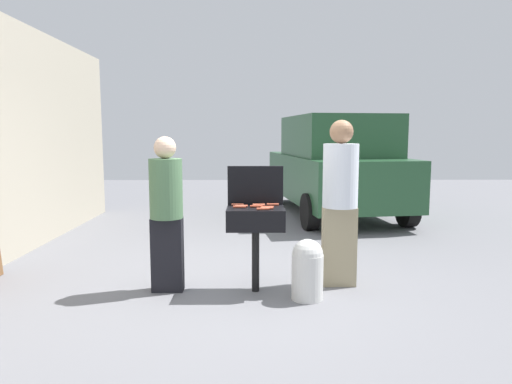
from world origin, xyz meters
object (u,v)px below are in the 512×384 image
at_px(propane_tank, 307,268).
at_px(parked_minivan, 334,165).
at_px(hot_dog_0, 256,206).
at_px(hot_dog_9, 273,205).
at_px(hot_dog_3, 241,206).
at_px(hot_dog_4, 239,207).
at_px(hot_dog_7, 259,205).
at_px(hot_dog_8, 267,208).
at_px(hot_dog_1, 263,209).
at_px(hot_dog_2, 238,205).
at_px(person_left, 166,208).
at_px(bbq_grill, 256,221).
at_px(hot_dog_6, 267,207).
at_px(person_right, 340,197).
at_px(hot_dog_5, 259,205).

xyz_separation_m(propane_tank, parked_minivan, (1.14, 5.03, 0.70)).
distance_m(hot_dog_0, hot_dog_9, 0.22).
xyz_separation_m(hot_dog_3, hot_dog_4, (-0.02, -0.04, 0.00)).
xyz_separation_m(hot_dog_0, hot_dog_4, (-0.18, -0.03, 0.00)).
height_order(hot_dog_3, hot_dog_7, same).
distance_m(hot_dog_8, hot_dog_9, 0.25).
xyz_separation_m(hot_dog_1, propane_tank, (0.44, -0.09, -0.59)).
relative_size(hot_dog_2, person_left, 0.08).
height_order(hot_dog_7, hot_dog_8, same).
bearing_deg(hot_dog_1, bbq_grill, 115.65).
xyz_separation_m(bbq_grill, parked_minivan, (1.66, 4.78, 0.27)).
xyz_separation_m(hot_dog_6, propane_tank, (0.40, -0.20, -0.59)).
xyz_separation_m(hot_dog_7, hot_dog_8, (0.08, -0.24, 0.00)).
bearing_deg(hot_dog_3, hot_dog_8, -26.54).
distance_m(bbq_grill, person_right, 0.97).
relative_size(hot_dog_8, person_left, 0.08).
bearing_deg(parked_minivan, person_left, 53.43).
bearing_deg(propane_tank, person_right, 48.81).
bearing_deg(person_left, hot_dog_4, 6.52).
bearing_deg(bbq_grill, hot_dog_6, -22.06).
bearing_deg(hot_dog_5, hot_dog_1, -81.07).
bearing_deg(hot_dog_6, person_right, 17.89).
bearing_deg(hot_dog_9, hot_dog_8, -106.44).
bearing_deg(hot_dog_3, person_left, 179.87).
xyz_separation_m(hot_dog_3, hot_dog_9, (0.33, 0.11, 0.00)).
relative_size(bbq_grill, hot_dog_7, 6.90).
xyz_separation_m(hot_dog_2, hot_dog_6, (0.31, -0.18, 0.00)).
xyz_separation_m(hot_dog_5, person_left, (-0.97, -0.07, -0.02)).
height_order(hot_dog_0, hot_dog_8, same).
height_order(hot_dog_1, hot_dog_5, same).
distance_m(hot_dog_0, hot_dog_8, 0.16).
bearing_deg(person_right, hot_dog_9, -3.60).
xyz_separation_m(hot_dog_6, hot_dog_9, (0.06, 0.18, 0.00)).
distance_m(hot_dog_4, hot_dog_8, 0.29).
xyz_separation_m(hot_dog_2, propane_tank, (0.71, -0.38, -0.59)).
bearing_deg(hot_dog_6, parked_minivan, 72.36).
height_order(hot_dog_3, parked_minivan, parked_minivan).
bearing_deg(hot_dog_4, hot_dog_9, 23.70).
bearing_deg(hot_dog_3, hot_dog_5, 20.70).
bearing_deg(parked_minivan, hot_dog_6, 64.35).
distance_m(hot_dog_1, hot_dog_3, 0.29).
bearing_deg(hot_dog_6, propane_tank, -26.51).
bearing_deg(hot_dog_9, hot_dog_4, -156.30).
bearing_deg(propane_tank, hot_dog_8, 161.00).
relative_size(hot_dog_2, hot_dog_6, 1.00).
bearing_deg(hot_dog_5, hot_dog_6, -58.80).
distance_m(hot_dog_3, hot_dog_4, 0.05).
xyz_separation_m(hot_dog_8, propane_tank, (0.41, -0.14, -0.59)).
relative_size(hot_dog_1, person_right, 0.07).
bearing_deg(parked_minivan, hot_dog_3, 61.23).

